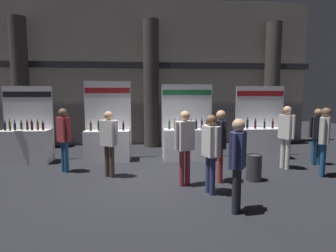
% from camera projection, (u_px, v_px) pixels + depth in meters
% --- Properties ---
extents(ground_plane, '(27.38, 27.38, 0.00)m').
position_uv_depth(ground_plane, '(157.00, 177.00, 7.19)').
color(ground_plane, black).
extents(hall_colonnade, '(13.69, 1.13, 6.08)m').
position_uv_depth(hall_colonnade, '(151.00, 75.00, 11.66)').
color(hall_colonnade, gray).
rests_on(hall_colonnade, ground_plane).
extents(exhibitor_booth_0, '(1.53, 0.72, 2.41)m').
position_uv_depth(exhibitor_booth_0, '(26.00, 143.00, 8.66)').
color(exhibitor_booth_0, white).
rests_on(exhibitor_booth_0, ground_plane).
extents(exhibitor_booth_1, '(1.51, 0.66, 2.58)m').
position_uv_depth(exhibitor_booth_1, '(108.00, 141.00, 8.97)').
color(exhibitor_booth_1, white).
rests_on(exhibitor_booth_1, ground_plane).
extents(exhibitor_booth_2, '(1.69, 0.66, 2.48)m').
position_uv_depth(exhibitor_booth_2, '(188.00, 141.00, 9.09)').
color(exhibitor_booth_2, white).
rests_on(exhibitor_booth_2, ground_plane).
extents(exhibitor_booth_3, '(1.68, 0.66, 2.43)m').
position_uv_depth(exhibitor_booth_3, '(262.00, 140.00, 9.31)').
color(exhibitor_booth_3, white).
rests_on(exhibitor_booth_3, ground_plane).
extents(trash_bin, '(0.39, 0.39, 0.66)m').
position_uv_depth(trash_bin, '(254.00, 168.00, 6.91)').
color(trash_bin, '#38383D').
rests_on(trash_bin, ground_plane).
extents(visitor_0, '(0.41, 0.41, 1.77)m').
position_uv_depth(visitor_0, '(64.00, 134.00, 7.57)').
color(visitor_0, navy).
rests_on(visitor_0, ground_plane).
extents(visitor_1, '(0.32, 0.54, 1.77)m').
position_uv_depth(visitor_1, '(221.00, 139.00, 6.71)').
color(visitor_1, maroon).
rests_on(visitor_1, ground_plane).
extents(visitor_2, '(0.41, 0.44, 1.81)m').
position_uv_depth(visitor_2, '(324.00, 136.00, 7.17)').
color(visitor_2, navy).
rests_on(visitor_2, ground_plane).
extents(visitor_3, '(0.47, 0.30, 1.72)m').
position_uv_depth(visitor_3, '(317.00, 132.00, 8.36)').
color(visitor_3, navy).
rests_on(visitor_3, ground_plane).
extents(visitor_4, '(0.50, 0.38, 1.78)m').
position_uv_depth(visitor_4, '(185.00, 141.00, 6.44)').
color(visitor_4, maroon).
rests_on(visitor_4, ground_plane).
extents(visitor_5, '(0.49, 0.43, 1.73)m').
position_uv_depth(visitor_5, '(109.00, 138.00, 7.12)').
color(visitor_5, '#47382D').
rests_on(visitor_5, ground_plane).
extents(visitor_6, '(0.38, 0.44, 1.73)m').
position_uv_depth(visitor_6, '(238.00, 158.00, 4.96)').
color(visitor_6, '#23232D').
rests_on(visitor_6, ground_plane).
extents(visitor_7, '(0.35, 0.53, 1.73)m').
position_uv_depth(visitor_7, '(211.00, 147.00, 5.91)').
color(visitor_7, navy).
rests_on(visitor_7, ground_plane).
extents(visitor_8, '(0.36, 0.53, 1.82)m').
position_uv_depth(visitor_8, '(286.00, 131.00, 7.93)').
color(visitor_8, silver).
rests_on(visitor_8, ground_plane).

